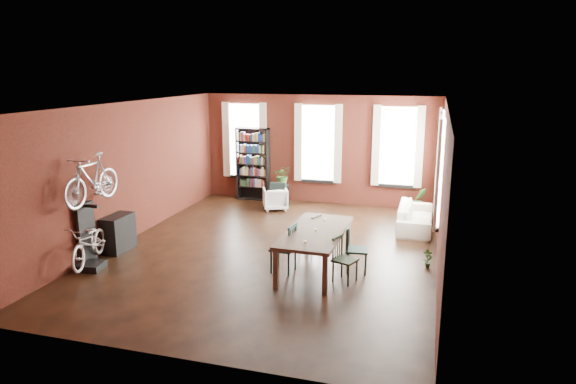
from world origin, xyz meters
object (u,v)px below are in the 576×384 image
(dining_chair_c, at_px, (345,260))
(dining_chair_d, at_px, (357,250))
(bicycle_floor, at_px, (87,225))
(bike_trainer, at_px, (91,266))
(plant_stand, at_px, (284,194))
(bookshelf, at_px, (253,164))
(console_table, at_px, (118,233))
(dining_chair_a, at_px, (283,248))
(dining_chair_b, at_px, (310,233))
(dining_table, at_px, (315,250))
(white_armchair, at_px, (275,198))
(cream_sofa, at_px, (416,213))

(dining_chair_c, bearing_deg, dining_chair_d, 4.89)
(dining_chair_d, bearing_deg, bicycle_floor, 98.79)
(bike_trainer, distance_m, plant_stand, 6.49)
(dining_chair_d, xyz_separation_m, bookshelf, (-3.97, 4.99, 0.64))
(bookshelf, relative_size, console_table, 2.75)
(dining_chair_a, xyz_separation_m, dining_chair_b, (0.23, 1.27, -0.07))
(dining_table, xyz_separation_m, bike_trainer, (-4.33, -1.25, -0.34))
(dining_table, relative_size, dining_chair_a, 2.45)
(dining_chair_a, distance_m, dining_chair_c, 1.27)
(dining_table, relative_size, dining_chair_b, 2.84)
(dining_chair_c, bearing_deg, dining_chair_b, 55.71)
(dining_chair_d, relative_size, bicycle_floor, 0.59)
(dining_table, height_order, dining_chair_b, dining_chair_b)
(bike_trainer, relative_size, console_table, 0.60)
(dining_chair_a, relative_size, bookshelf, 0.44)
(bicycle_floor, bearing_deg, dining_chair_d, -0.61)
(dining_chair_c, relative_size, bookshelf, 0.39)
(dining_chair_b, height_order, white_armchair, dining_chair_b)
(plant_stand, bearing_deg, console_table, -115.36)
(cream_sofa, bearing_deg, dining_table, 152.04)
(dining_chair_d, distance_m, white_armchair, 5.00)
(white_armchair, xyz_separation_m, console_table, (-2.29, -4.24, 0.06))
(dining_chair_a, relative_size, console_table, 1.22)
(white_armchair, bearing_deg, dining_chair_c, 97.63)
(white_armchair, xyz_separation_m, cream_sofa, (3.94, -0.74, 0.06))
(dining_chair_d, height_order, white_armchair, dining_chair_d)
(dining_table, bearing_deg, white_armchair, 118.32)
(white_armchair, height_order, bicycle_floor, bicycle_floor)
(bicycle_floor, bearing_deg, plant_stand, 54.57)
(bookshelf, bearing_deg, console_table, -103.83)
(dining_table, distance_m, dining_chair_c, 0.80)
(white_armchair, bearing_deg, dining_chair_b, 95.60)
(dining_chair_a, bearing_deg, dining_chair_b, 175.56)
(bookshelf, bearing_deg, dining_table, -58.24)
(dining_chair_b, distance_m, bike_trainer, 4.58)
(dining_chair_b, relative_size, dining_chair_d, 0.91)
(cream_sofa, bearing_deg, bike_trainer, 127.14)
(bookshelf, relative_size, cream_sofa, 1.06)
(dining_chair_c, relative_size, bicycle_floor, 0.55)
(dining_chair_b, bearing_deg, dining_chair_d, 74.39)
(dining_chair_b, height_order, cream_sofa, dining_chair_b)
(dining_chair_c, bearing_deg, dining_table, 77.28)
(bookshelf, height_order, bike_trainer, bookshelf)
(dining_chair_d, distance_m, bicycle_floor, 5.34)
(console_table, relative_size, plant_stand, 1.40)
(white_armchair, xyz_separation_m, bicycle_floor, (-2.20, -5.36, 0.59))
(plant_stand, bearing_deg, dining_chair_a, -73.64)
(bookshelf, bearing_deg, bicycle_floor, -100.59)
(white_armchair, relative_size, cream_sofa, 0.33)
(console_table, bearing_deg, cream_sofa, 29.33)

